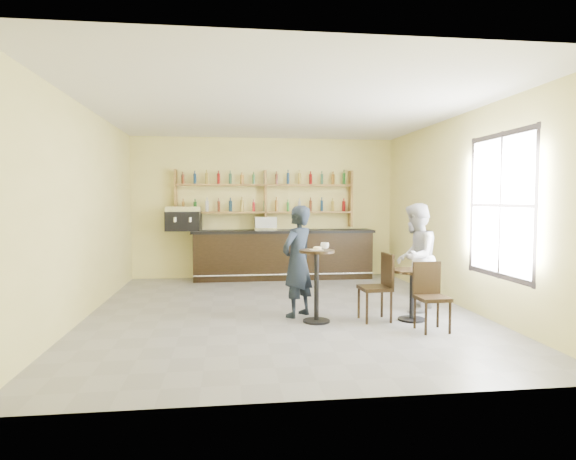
{
  "coord_description": "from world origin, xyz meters",
  "views": [
    {
      "loc": [
        -0.86,
        -7.6,
        1.78
      ],
      "look_at": [
        0.2,
        0.8,
        1.25
      ],
      "focal_mm": 30.0,
      "sensor_mm": 36.0,
      "label": 1
    }
  ],
  "objects": [
    {
      "name": "window_pane",
      "position": [
        2.99,
        -1.2,
        1.7
      ],
      "size": [
        0.0,
        2.0,
        2.0
      ],
      "primitive_type": "plane",
      "rotation": [
        1.57,
        0.0,
        -1.57
      ],
      "color": "white",
      "rests_on": "wall_right"
    },
    {
      "name": "wall_back",
      "position": [
        0.0,
        3.5,
        1.6
      ],
      "size": [
        7.0,
        0.0,
        7.0
      ],
      "primitive_type": "plane",
      "rotation": [
        1.57,
        0.0,
        0.0
      ],
      "color": "#FBEE8E",
      "rests_on": "floor"
    },
    {
      "name": "window_frame",
      "position": [
        2.99,
        -1.2,
        1.7
      ],
      "size": [
        0.04,
        1.7,
        2.1
      ],
      "primitive_type": null,
      "color": "black",
      "rests_on": "wall_right"
    },
    {
      "name": "pedestal_table",
      "position": [
        0.42,
        -0.79,
        0.53
      ],
      "size": [
        0.58,
        0.58,
        1.06
      ],
      "primitive_type": null,
      "rotation": [
        0.0,
        0.0,
        -0.14
      ],
      "color": "black",
      "rests_on": "floor"
    },
    {
      "name": "cup_cafe",
      "position": [
        1.88,
        -0.87,
        0.81
      ],
      "size": [
        0.13,
        0.13,
        0.1
      ],
      "primitive_type": "imported",
      "rotation": [
        0.0,
        0.0,
        -0.24
      ],
      "color": "white",
      "rests_on": "cafe_table"
    },
    {
      "name": "donut",
      "position": [
        0.43,
        -0.8,
        1.08
      ],
      "size": [
        0.16,
        0.16,
        0.04
      ],
      "primitive_type": "torus",
      "rotation": [
        0.0,
        0.0,
        0.37
      ],
      "color": "#E9BB55",
      "rests_on": "napkin"
    },
    {
      "name": "ceiling",
      "position": [
        0.0,
        0.0,
        3.2
      ],
      "size": [
        7.0,
        7.0,
        0.0
      ],
      "primitive_type": "plane",
      "rotation": [
        3.14,
        0.0,
        0.0
      ],
      "color": "white",
      "rests_on": "wall_back"
    },
    {
      "name": "napkin",
      "position": [
        0.42,
        -0.79,
        1.06
      ],
      "size": [
        0.19,
        0.19,
        0.0
      ],
      "primitive_type": "cube",
      "rotation": [
        0.0,
        0.0,
        0.14
      ],
      "color": "white",
      "rests_on": "pedestal_table"
    },
    {
      "name": "espresso_machine",
      "position": [
        -1.81,
        3.15,
        1.37
      ],
      "size": [
        0.78,
        0.54,
        0.53
      ],
      "primitive_type": null,
      "rotation": [
        0.0,
        0.0,
        -0.08
      ],
      "color": "black",
      "rests_on": "bar_counter"
    },
    {
      "name": "wall_left",
      "position": [
        -3.0,
        0.0,
        1.6
      ],
      "size": [
        0.0,
        7.0,
        7.0
      ],
      "primitive_type": "plane",
      "rotation": [
        1.57,
        0.0,
        1.57
      ],
      "color": "#FBEE8E",
      "rests_on": "floor"
    },
    {
      "name": "bar_counter",
      "position": [
        0.39,
        3.15,
        0.55
      ],
      "size": [
        4.08,
        0.8,
        1.1
      ],
      "primitive_type": null,
      "color": "black",
      "rests_on": "floor"
    },
    {
      "name": "liquor_bottles",
      "position": [
        0.0,
        3.37,
        1.98
      ],
      "size": [
        3.68,
        0.1,
        1.0
      ],
      "primitive_type": null,
      "color": "#8C5919",
      "rests_on": "shelf_unit"
    },
    {
      "name": "pastry_case",
      "position": [
        -0.01,
        3.15,
        1.25
      ],
      "size": [
        0.54,
        0.45,
        0.3
      ],
      "primitive_type": null,
      "rotation": [
        0.0,
        0.0,
        0.11
      ],
      "color": "silver",
      "rests_on": "bar_counter"
    },
    {
      "name": "wall_right",
      "position": [
        3.0,
        0.0,
        1.6
      ],
      "size": [
        0.0,
        7.0,
        7.0
      ],
      "primitive_type": "plane",
      "rotation": [
        1.57,
        0.0,
        -1.57
      ],
      "color": "#FBEE8E",
      "rests_on": "floor"
    },
    {
      "name": "chair_west",
      "position": [
        1.28,
        -0.82,
        0.5
      ],
      "size": [
        0.45,
        0.45,
        0.99
      ],
      "primitive_type": null,
      "rotation": [
        0.0,
        0.0,
        -1.52
      ],
      "color": "black",
      "rests_on": "floor"
    },
    {
      "name": "shelf_unit",
      "position": [
        0.0,
        3.37,
        1.81
      ],
      "size": [
        4.0,
        0.26,
        1.4
      ],
      "primitive_type": null,
      "color": "brown",
      "rests_on": "wall_back"
    },
    {
      "name": "patron_second",
      "position": [
        2.11,
        -0.3,
        0.86
      ],
      "size": [
        1.02,
        1.06,
        1.73
      ],
      "primitive_type": "imported",
      "rotation": [
        0.0,
        0.0,
        -2.18
      ],
      "color": "#ABABB1",
      "rests_on": "floor"
    },
    {
      "name": "chair_south",
      "position": [
        1.88,
        -1.47,
        0.46
      ],
      "size": [
        0.42,
        0.42,
        0.93
      ],
      "primitive_type": null,
      "rotation": [
        0.0,
        0.0,
        0.04
      ],
      "color": "black",
      "rests_on": "floor"
    },
    {
      "name": "floor",
      "position": [
        0.0,
        0.0,
        0.0
      ],
      "size": [
        7.0,
        7.0,
        0.0
      ],
      "primitive_type": "plane",
      "color": "gray",
      "rests_on": "ground"
    },
    {
      "name": "wall_front",
      "position": [
        0.0,
        -3.5,
        1.6
      ],
      "size": [
        7.0,
        0.0,
        7.0
      ],
      "primitive_type": "plane",
      "rotation": [
        -1.57,
        0.0,
        0.0
      ],
      "color": "#FBEE8E",
      "rests_on": "floor"
    },
    {
      "name": "cup_pedestal",
      "position": [
        0.56,
        -0.69,
        1.11
      ],
      "size": [
        0.14,
        0.14,
        0.1
      ],
      "primitive_type": "imported",
      "rotation": [
        0.0,
        0.0,
        -0.18
      ],
      "color": "white",
      "rests_on": "pedestal_table"
    },
    {
      "name": "cafe_table",
      "position": [
        1.83,
        -0.87,
        0.38
      ],
      "size": [
        0.71,
        0.71,
        0.76
      ],
      "primitive_type": null,
      "rotation": [
        0.0,
        0.0,
        0.21
      ],
      "color": "black",
      "rests_on": "floor"
    },
    {
      "name": "man_main",
      "position": [
        0.19,
        -0.4,
        0.85
      ],
      "size": [
        0.73,
        0.72,
        1.7
      ],
      "primitive_type": "imported",
      "rotation": [
        0.0,
        0.0,
        3.91
      ],
      "color": "black",
      "rests_on": "floor"
    }
  ]
}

